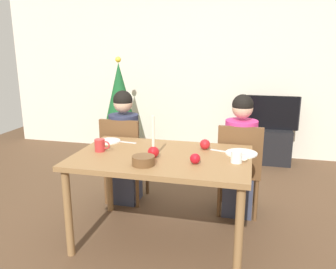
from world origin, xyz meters
name	(u,v)px	position (x,y,z in m)	size (l,w,h in m)	color
ground_plane	(162,239)	(0.00, 0.00, 0.00)	(7.68, 7.68, 0.00)	brown
back_wall	(207,67)	(0.00, 2.60, 1.30)	(6.40, 0.10, 2.60)	beige
dining_table	(162,165)	(0.00, 0.00, 0.67)	(1.40, 0.90, 0.75)	olive
chair_left	(124,155)	(-0.57, 0.61, 0.51)	(0.40, 0.40, 0.90)	brown
chair_right	(239,165)	(0.59, 0.61, 0.51)	(0.40, 0.40, 0.90)	brown
person_left_child	(125,149)	(-0.57, 0.64, 0.57)	(0.30, 0.30, 1.17)	#33384C
person_right_child	(240,158)	(0.59, 0.64, 0.57)	(0.30, 0.30, 1.17)	#33384C
tv_stand	(267,145)	(0.91, 2.30, 0.24)	(0.64, 0.40, 0.48)	black
tv	(269,113)	(0.91, 2.30, 0.71)	(0.79, 0.05, 0.46)	black
christmas_tree	(120,108)	(-1.12, 1.92, 0.76)	(0.62, 0.62, 1.46)	brown
candle_centerpiece	(153,149)	(-0.05, -0.07, 0.82)	(0.09, 0.09, 0.33)	red
plate_left	(109,141)	(-0.58, 0.27, 0.76)	(0.21, 0.21, 0.01)	white
plate_right	(241,153)	(0.61, 0.18, 0.76)	(0.25, 0.25, 0.01)	white
mug_left	(100,145)	(-0.52, -0.02, 0.80)	(0.13, 0.09, 0.10)	#B72D2D
mug_right	(237,157)	(0.59, -0.04, 0.79)	(0.13, 0.09, 0.09)	white
fork_left	(127,142)	(-0.40, 0.28, 0.75)	(0.18, 0.01, 0.01)	silver
fork_right	(221,151)	(0.45, 0.21, 0.75)	(0.18, 0.01, 0.01)	silver
bowl_walnuts	(143,161)	(-0.07, -0.26, 0.78)	(0.17, 0.17, 0.07)	brown
apple_near_candle	(205,144)	(0.31, 0.24, 0.79)	(0.09, 0.09, 0.09)	red
apple_by_left_plate	(195,159)	(0.29, -0.14, 0.79)	(0.08, 0.08, 0.08)	#B1111C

